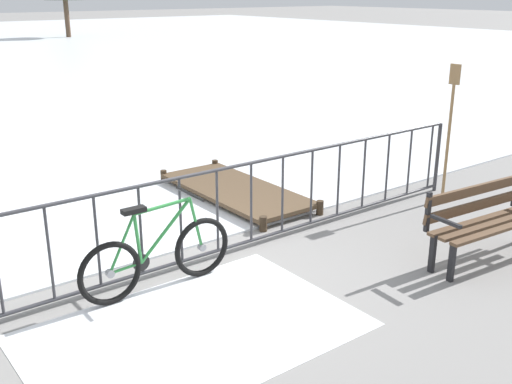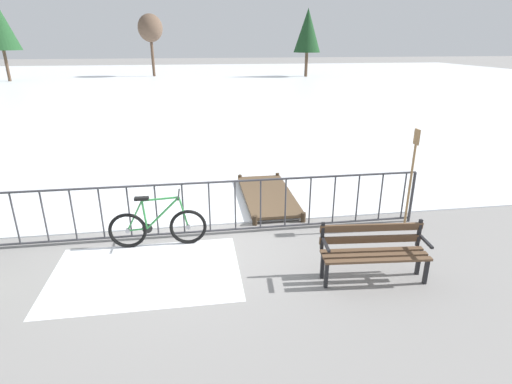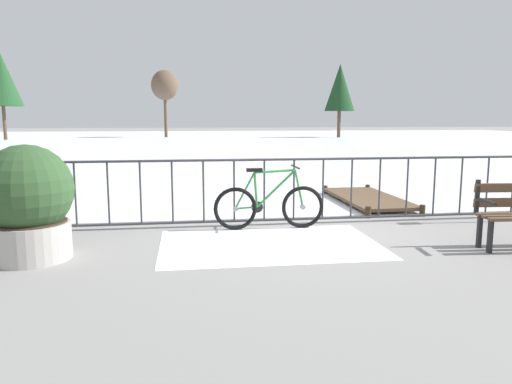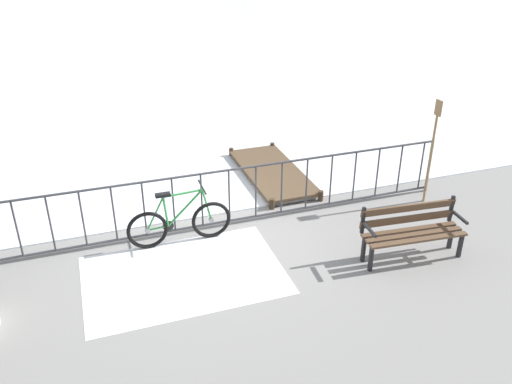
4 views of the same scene
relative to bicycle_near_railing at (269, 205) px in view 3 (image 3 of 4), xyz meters
The scene contains 10 objects.
ground_plane 0.65m from the bicycle_near_railing, 32.59° to the left, with size 160.00×160.00×0.00m, color gray.
frozen_pond 28.69m from the bicycle_near_railing, 89.10° to the left, with size 80.00×56.00×0.03m, color white.
snow_patch 0.99m from the bicycle_near_railing, 99.31° to the right, with size 2.95×1.97×0.01m, color white.
railing_fence 0.57m from the bicycle_near_railing, 32.59° to the left, with size 9.06×0.06×1.07m.
bicycle_near_railing is the anchor object (origin of this frame).
planter_with_shrub 3.36m from the bicycle_near_railing, 159.40° to the right, with size 1.08×1.08×1.39m.
wooden_dock 3.00m from the bicycle_near_railing, 39.11° to the left, with size 1.10×2.70×0.20m.
tree_far_west 36.91m from the bicycle_near_railing, 94.67° to the left, with size 2.36×2.36×5.84m.
tree_west_mid 36.25m from the bicycle_near_railing, 70.52° to the left, with size 2.59×2.59×6.31m.
tree_centre 36.76m from the bicycle_near_railing, 114.63° to the left, with size 3.02×3.02×6.80m.
Camera 3 is at (-1.69, -7.49, 1.70)m, focal length 33.94 mm.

